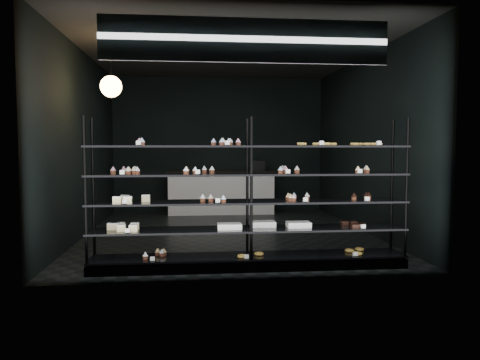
# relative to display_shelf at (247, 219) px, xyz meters

# --- Properties ---
(room) EXTENTS (5.01, 6.01, 3.20)m
(room) POSITION_rel_display_shelf_xyz_m (-0.07, 2.45, 0.97)
(room) COLOR black
(room) RESTS_ON ground
(display_shelf) EXTENTS (4.00, 0.50, 1.91)m
(display_shelf) POSITION_rel_display_shelf_xyz_m (0.00, 0.00, 0.00)
(display_shelf) COLOR black
(display_shelf) RESTS_ON room
(signage) EXTENTS (3.30, 0.05, 0.50)m
(signage) POSITION_rel_display_shelf_xyz_m (-0.07, -0.48, 2.12)
(signage) COLOR #0E1147
(signage) RESTS_ON room
(pendant_lamp) EXTENTS (0.32, 0.32, 0.89)m
(pendant_lamp) POSITION_rel_display_shelf_xyz_m (-1.90, 1.40, 1.82)
(pendant_lamp) COLOR black
(pendant_lamp) RESTS_ON room
(service_counter) EXTENTS (2.51, 0.65, 1.23)m
(service_counter) POSITION_rel_display_shelf_xyz_m (-0.03, 4.95, -0.13)
(service_counter) COLOR silver
(service_counter) RESTS_ON room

